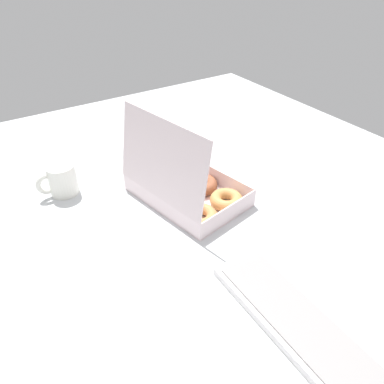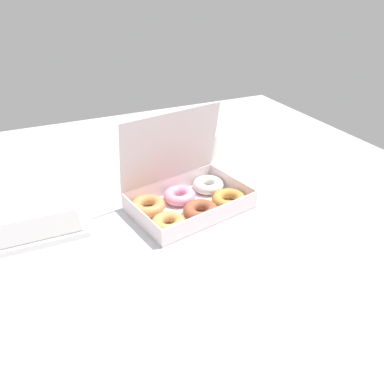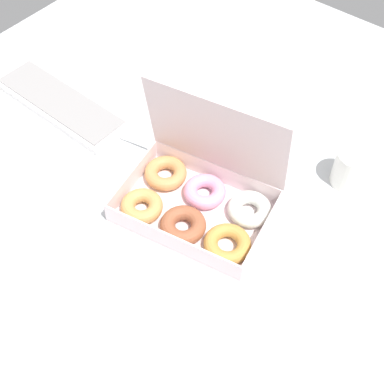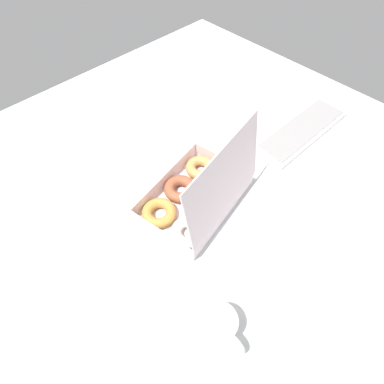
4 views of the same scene
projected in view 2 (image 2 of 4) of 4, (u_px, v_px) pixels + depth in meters
The scene contains 5 objects.
ground_plane at pixel (183, 206), 116.71cm from camera, with size 180.00×180.00×2.00cm, color silver.
donut_box at pixel (188, 197), 112.41cm from camera, with size 37.47×28.90×28.28cm.
keyboard at pixel (5, 240), 98.63cm from camera, with size 42.88×14.33×2.20cm.
coffee_mug at pixel (210, 144), 143.71cm from camera, with size 8.58×12.36×9.65cm.
paper_napkin at pixel (169, 276), 88.26cm from camera, with size 11.56×9.83×0.15cm, color white.
Camera 2 is at (-38.93, -90.50, 61.80)cm, focal length 35.00 mm.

